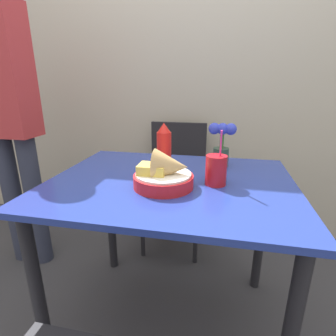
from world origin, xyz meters
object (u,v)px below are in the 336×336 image
at_px(drink_cup, 216,171).
at_px(food_basket, 165,174).
at_px(ketchup_bottle, 164,148).
at_px(person_standing, 6,107).
at_px(flower_vase, 222,143).
at_px(chair_far_window, 176,174).

bearing_deg(drink_cup, food_basket, -160.23).
height_order(ketchup_bottle, person_standing, person_standing).
height_order(drink_cup, person_standing, person_standing).
relative_size(drink_cup, flower_vase, 1.07).
xyz_separation_m(drink_cup, person_standing, (-1.20, 0.31, 0.20)).
bearing_deg(chair_far_window, flower_vase, -59.27).
distance_m(chair_far_window, flower_vase, 0.69).
bearing_deg(food_basket, chair_far_window, 96.95).
relative_size(chair_far_window, food_basket, 3.76).
xyz_separation_m(food_basket, ketchup_bottle, (-0.05, 0.20, 0.05)).
relative_size(chair_far_window, drink_cup, 3.90).
distance_m(ketchup_bottle, person_standing, 0.99).
bearing_deg(person_standing, drink_cup, -14.61).
relative_size(food_basket, flower_vase, 1.11).
distance_m(drink_cup, person_standing, 1.26).
bearing_deg(chair_far_window, person_standing, -153.68).
height_order(chair_far_window, person_standing, person_standing).
bearing_deg(drink_cup, ketchup_bottle, 151.31).
height_order(food_basket, person_standing, person_standing).
xyz_separation_m(food_basket, drink_cup, (0.19, 0.07, 0.00)).
height_order(chair_far_window, flower_vase, flower_vase).
bearing_deg(food_basket, ketchup_bottle, 103.99).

